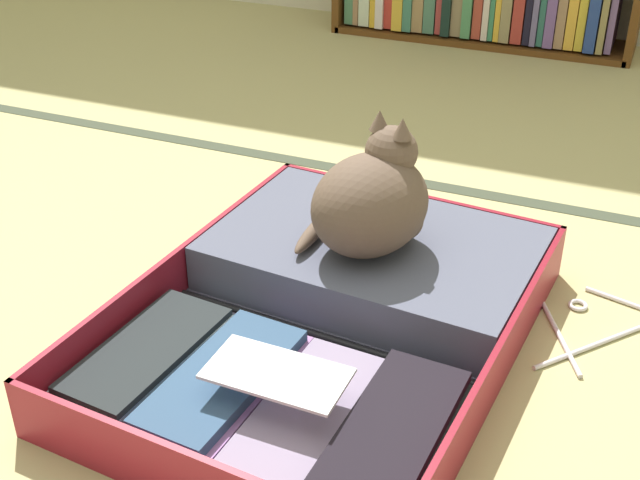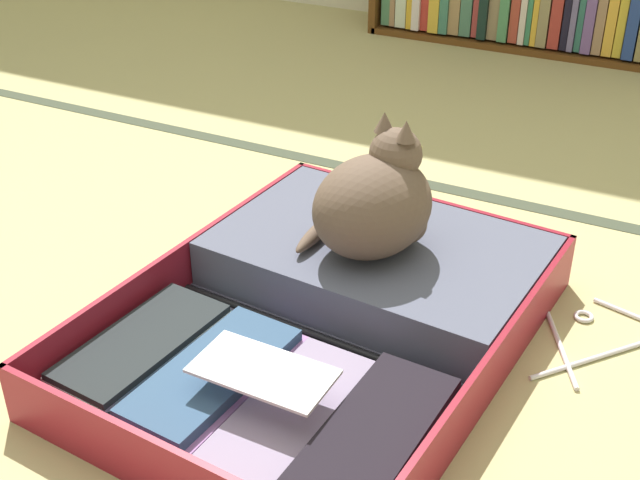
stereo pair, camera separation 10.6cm
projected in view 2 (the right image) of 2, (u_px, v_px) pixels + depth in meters
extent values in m
plane|color=tan|center=(244.00, 375.00, 1.59)|extent=(10.00, 10.00, 0.00)
cube|color=#3D4433|center=(418.00, 182.00, 2.29)|extent=(4.80, 0.05, 0.00)
cube|color=#5D3615|center=(518.00, 41.00, 3.35)|extent=(1.15, 0.27, 0.02)
cube|color=#A38053|center=(464.00, 3.00, 3.38)|extent=(0.04, 0.23, 0.20)
cube|color=#B93D3E|center=(485.00, 0.00, 3.34)|extent=(0.02, 0.23, 0.24)
cube|color=black|center=(491.00, 6.00, 3.32)|extent=(0.03, 0.23, 0.21)
cube|color=#947D5A|center=(502.00, 7.00, 3.32)|extent=(0.04, 0.23, 0.20)
cube|color=#488958|center=(512.00, 6.00, 3.29)|extent=(0.04, 0.23, 0.23)
cube|color=#B34131|center=(523.00, 9.00, 3.29)|extent=(0.03, 0.23, 0.21)
cube|color=silver|center=(531.00, 6.00, 3.26)|extent=(0.02, 0.23, 0.25)
cube|color=#38815C|center=(537.00, 9.00, 3.26)|extent=(0.02, 0.23, 0.22)
cube|color=gold|center=(543.00, 9.00, 3.24)|extent=(0.02, 0.23, 0.23)
cube|color=#928358|center=(551.00, 7.00, 3.22)|extent=(0.04, 0.23, 0.26)
cube|color=#AD332C|center=(563.00, 15.00, 3.22)|extent=(0.04, 0.23, 0.20)
cube|color=black|center=(573.00, 17.00, 3.21)|extent=(0.02, 0.23, 0.20)
cube|color=slate|center=(579.00, 18.00, 3.19)|extent=(0.02, 0.23, 0.20)
cube|color=#337364|center=(587.00, 13.00, 3.18)|extent=(0.02, 0.23, 0.24)
cube|color=#725296|center=(595.00, 15.00, 3.16)|extent=(0.04, 0.23, 0.23)
cube|color=#A27D59|center=(606.00, 16.00, 3.15)|extent=(0.03, 0.23, 0.23)
cube|color=gold|center=(616.00, 20.00, 3.14)|extent=(0.04, 0.23, 0.21)
cube|color=gold|center=(627.00, 16.00, 3.12)|extent=(0.03, 0.23, 0.25)
cube|color=navy|center=(637.00, 20.00, 3.10)|extent=(0.04, 0.23, 0.24)
cube|color=maroon|center=(251.00, 412.00, 1.49)|extent=(0.74, 0.53, 0.01)
cube|color=maroon|center=(161.00, 471.00, 1.30)|extent=(0.70, 0.07, 0.12)
cube|color=maroon|center=(104.00, 326.00, 1.62)|extent=(0.05, 0.47, 0.12)
cube|color=maroon|center=(429.00, 464.00, 1.31)|extent=(0.05, 0.47, 0.12)
cube|color=#4C4B60|center=(250.00, 408.00, 1.49)|extent=(0.71, 0.50, 0.01)
cube|color=maroon|center=(377.00, 286.00, 1.84)|extent=(0.74, 0.53, 0.01)
cube|color=maroon|center=(425.00, 220.00, 1.98)|extent=(0.70, 0.07, 0.12)
cube|color=maroon|center=(248.00, 224.00, 1.97)|extent=(0.05, 0.47, 0.12)
cube|color=maroon|center=(533.00, 314.00, 1.65)|extent=(0.05, 0.47, 0.12)
cube|color=#4C4B60|center=(378.00, 282.00, 1.83)|extent=(0.71, 0.50, 0.01)
cylinder|color=black|center=(321.00, 338.00, 1.66)|extent=(0.68, 0.07, 0.02)
cube|color=#1C2E2D|center=(141.00, 358.00, 1.58)|extent=(0.20, 0.42, 0.02)
cube|color=silver|center=(142.00, 347.00, 1.58)|extent=(0.20, 0.36, 0.02)
cube|color=black|center=(141.00, 341.00, 1.57)|extent=(0.18, 0.36, 0.01)
cube|color=#9E6AA5|center=(216.00, 386.00, 1.51)|extent=(0.18, 0.40, 0.02)
cube|color=#334F70|center=(212.00, 372.00, 1.51)|extent=(0.18, 0.37, 0.02)
cube|color=black|center=(295.00, 417.00, 1.45)|extent=(0.18, 0.36, 0.02)
cube|color=gray|center=(290.00, 410.00, 1.44)|extent=(0.17, 0.38, 0.01)
cube|color=#3E4E79|center=(372.00, 457.00, 1.36)|extent=(0.17, 0.35, 0.02)
cube|color=black|center=(379.00, 443.00, 1.36)|extent=(0.18, 0.36, 0.01)
cube|color=black|center=(368.00, 441.00, 1.35)|extent=(0.17, 0.42, 0.02)
cube|color=white|center=(263.00, 371.00, 1.42)|extent=(0.24, 0.13, 0.01)
cube|color=#525569|center=(378.00, 262.00, 1.81)|extent=(0.70, 0.49, 0.11)
torus|color=white|center=(347.00, 236.00, 1.80)|extent=(0.12, 0.12, 0.01)
cylinder|color=black|center=(351.00, 202.00, 2.06)|extent=(0.02, 0.02, 0.11)
cylinder|color=black|center=(501.00, 245.00, 1.88)|extent=(0.02, 0.02, 0.11)
cube|color=yellow|center=(58.00, 400.00, 1.38)|extent=(0.04, 0.01, 0.02)
cube|color=red|center=(122.00, 431.00, 1.32)|extent=(0.03, 0.00, 0.02)
ellipsoid|color=brown|center=(373.00, 207.00, 1.69)|extent=(0.30, 0.32, 0.21)
ellipsoid|color=brown|center=(397.00, 216.00, 1.75)|extent=(0.17, 0.14, 0.11)
sphere|color=brown|center=(396.00, 154.00, 1.67)|extent=(0.11, 0.11, 0.11)
cone|color=brown|center=(406.00, 131.00, 1.62)|extent=(0.04, 0.04, 0.04)
cone|color=brown|center=(384.00, 122.00, 1.66)|extent=(0.04, 0.04, 0.04)
sphere|color=gold|center=(418.00, 148.00, 1.68)|extent=(0.02, 0.02, 0.02)
sphere|color=gold|center=(404.00, 142.00, 1.71)|extent=(0.02, 0.02, 0.02)
ellipsoid|color=brown|center=(319.00, 231.00, 1.78)|extent=(0.03, 0.20, 0.03)
cylinder|color=silver|center=(623.00, 349.00, 1.65)|extent=(0.29, 0.35, 0.01)
cylinder|color=silver|center=(561.00, 349.00, 1.65)|extent=(0.12, 0.22, 0.01)
torus|color=silver|center=(584.00, 317.00, 1.74)|extent=(0.06, 0.06, 0.01)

